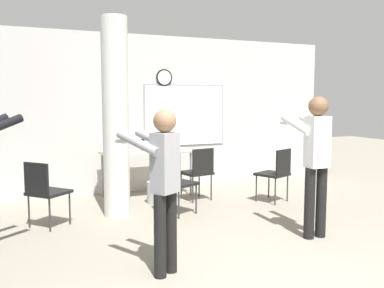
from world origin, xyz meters
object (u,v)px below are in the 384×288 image
at_px(chair_near_pillar, 45,189).
at_px(chair_mid_room, 276,171).
at_px(folding_table, 147,155).
at_px(bottle_on_table, 143,144).
at_px(chair_table_front, 175,179).
at_px(chair_table_right, 199,170).
at_px(person_playing_front, 163,178).
at_px(person_playing_side, 315,155).

height_order(chair_near_pillar, chair_mid_room, same).
xyz_separation_m(folding_table, chair_near_pillar, (-1.77, -1.19, -0.21)).
height_order(bottle_on_table, chair_table_front, bottle_on_table).
height_order(chair_table_right, person_playing_front, person_playing_front).
bearing_deg(folding_table, person_playing_front, -105.29).
bearing_deg(chair_table_front, folding_table, 91.70).
relative_size(person_playing_side, person_playing_front, 1.08).
relative_size(bottle_on_table, chair_near_pillar, 0.32).
xyz_separation_m(bottle_on_table, chair_mid_room, (1.79, -1.40, -0.37)).
height_order(chair_mid_room, chair_table_right, same).
height_order(chair_near_pillar, chair_table_right, same).
relative_size(chair_table_front, chair_table_right, 1.00).
distance_m(chair_mid_room, person_playing_front, 3.30).
relative_size(bottle_on_table, person_playing_front, 0.18).
distance_m(folding_table, chair_table_front, 1.23).
relative_size(chair_near_pillar, person_playing_side, 0.51).
relative_size(chair_table_front, chair_mid_room, 1.00).
bearing_deg(chair_table_front, chair_table_right, 41.61).
bearing_deg(chair_mid_room, chair_table_right, 150.48).
bearing_deg(chair_table_front, person_playing_front, -114.63).
bearing_deg(chair_near_pillar, folding_table, 33.97).
distance_m(chair_table_front, chair_table_right, 0.86).
xyz_separation_m(chair_near_pillar, chair_table_right, (2.44, 0.55, 0.00)).
bearing_deg(person_playing_front, bottle_on_table, 75.78).
bearing_deg(person_playing_front, chair_table_right, 58.75).
bearing_deg(chair_near_pillar, person_playing_front, -66.06).
bearing_deg(chair_mid_room, bottle_on_table, 141.92).
bearing_deg(person_playing_front, person_playing_side, 8.31).
bearing_deg(person_playing_front, chair_near_pillar, 113.94).
relative_size(chair_mid_room, chair_table_right, 1.00).
bearing_deg(person_playing_front, folding_table, 74.71).
xyz_separation_m(chair_near_pillar, person_playing_side, (2.93, -1.71, 0.49)).
bearing_deg(chair_near_pillar, chair_mid_room, -1.17).
relative_size(chair_table_front, person_playing_side, 0.51).
height_order(bottle_on_table, person_playing_front, person_playing_front).
relative_size(chair_table_front, person_playing_front, 0.55).
bearing_deg(person_playing_side, folding_table, 111.89).
bearing_deg(bottle_on_table, person_playing_side, -68.60).
distance_m(folding_table, chair_near_pillar, 2.14).
height_order(folding_table, chair_near_pillar, chair_near_pillar).
xyz_separation_m(chair_near_pillar, chair_mid_room, (3.53, -0.07, 0.00)).
bearing_deg(person_playing_front, chair_table_front, 65.37).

